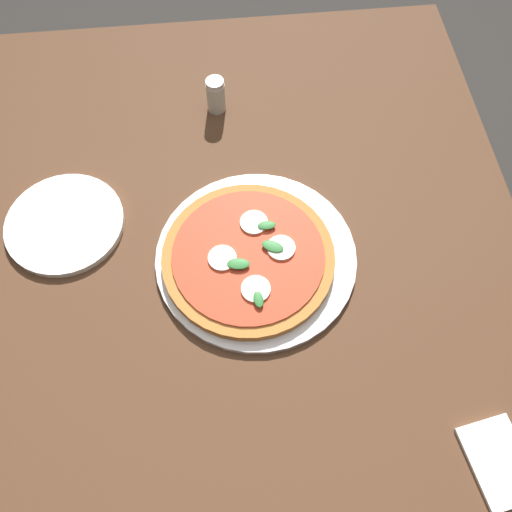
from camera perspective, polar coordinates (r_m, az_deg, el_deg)
name	(u,v)px	position (r m, az deg, el deg)	size (l,w,h in m)	color
ground_plane	(248,367)	(1.71, -0.86, -11.58)	(6.00, 6.00, 0.00)	#2D2B28
dining_table	(244,275)	(1.11, -1.31, -1.97)	(1.32, 1.09, 0.74)	#4C301E
serving_tray	(256,257)	(1.02, 0.00, -0.11)	(0.38, 0.38, 0.01)	silver
pizza	(248,257)	(1.00, -0.79, -0.13)	(0.32, 0.32, 0.03)	#B27033
plate_white	(65,224)	(1.12, -19.40, 3.22)	(0.23, 0.23, 0.01)	white
napkin	(499,462)	(0.98, 24.11, -19.10)	(0.13, 0.09, 0.01)	white
pepper_shaker	(216,95)	(1.22, -4.23, 16.44)	(0.04, 0.04, 0.08)	#B2B7AD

